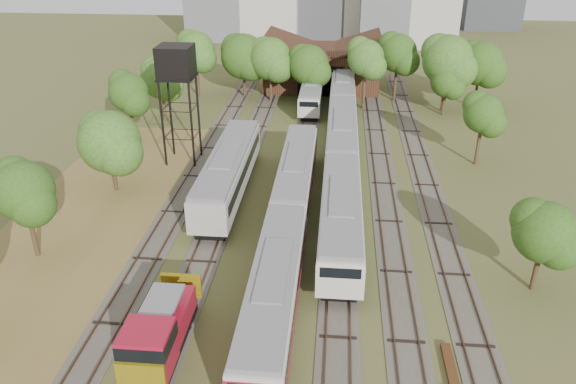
# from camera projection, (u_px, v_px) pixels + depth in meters

# --- Properties ---
(ground) EXTENTS (240.00, 240.00, 0.00)m
(ground) POSITION_uv_depth(u_px,v_px,m) (301.00, 375.00, 30.66)
(ground) COLOR #475123
(ground) RESTS_ON ground
(dry_grass_patch) EXTENTS (14.00, 60.00, 0.04)m
(dry_grass_patch) POSITION_uv_depth(u_px,v_px,m) (53.00, 274.00, 39.26)
(dry_grass_patch) COLOR brown
(dry_grass_patch) RESTS_ON ground
(tracks) EXTENTS (24.60, 80.00, 0.19)m
(tracks) POSITION_uv_depth(u_px,v_px,m) (312.00, 181.00, 53.02)
(tracks) COLOR #4C473D
(tracks) RESTS_ON ground
(railcar_red_set) EXTENTS (2.92, 34.58, 3.61)m
(railcar_red_set) POSITION_uv_depth(u_px,v_px,m) (287.00, 223.00, 41.96)
(railcar_red_set) COLOR black
(railcar_red_set) RESTS_ON ground
(railcar_green_set) EXTENTS (3.09, 52.08, 3.83)m
(railcar_green_set) POSITION_uv_depth(u_px,v_px,m) (342.00, 136.00, 58.07)
(railcar_green_set) COLOR black
(railcar_green_set) RESTS_ON ground
(railcar_rear) EXTENTS (2.69, 16.08, 3.32)m
(railcar_rear) POSITION_uv_depth(u_px,v_px,m) (312.00, 91.00, 73.96)
(railcar_rear) COLOR black
(railcar_rear) RESTS_ON ground
(shunter_locomotive) EXTENTS (2.61, 8.10, 3.41)m
(shunter_locomotive) POSITION_uv_depth(u_px,v_px,m) (159.00, 335.00, 31.21)
(shunter_locomotive) COLOR black
(shunter_locomotive) RESTS_ON ground
(old_grey_coach) EXTENTS (3.18, 18.00, 3.94)m
(old_grey_coach) POSITION_uv_depth(u_px,v_px,m) (228.00, 172.00, 49.73)
(old_grey_coach) COLOR black
(old_grey_coach) RESTS_ON ground
(water_tower) EXTENTS (3.37, 3.37, 11.65)m
(water_tower) POSITION_uv_depth(u_px,v_px,m) (176.00, 65.00, 53.20)
(water_tower) COLOR black
(water_tower) RESTS_ON ground
(maintenance_shed) EXTENTS (16.45, 11.55, 7.58)m
(maintenance_shed) POSITION_uv_depth(u_px,v_px,m) (322.00, 66.00, 81.21)
(maintenance_shed) COLOR #331B12
(maintenance_shed) RESTS_ON ground
(tree_band_left) EXTENTS (7.65, 52.05, 8.88)m
(tree_band_left) POSITION_uv_depth(u_px,v_px,m) (73.00, 152.00, 45.58)
(tree_band_left) COLOR #382616
(tree_band_left) RESTS_ON ground
(tree_band_far) EXTENTS (42.29, 10.10, 9.63)m
(tree_band_far) POSITION_uv_depth(u_px,v_px,m) (340.00, 59.00, 72.34)
(tree_band_far) COLOR #382616
(tree_band_far) RESTS_ON ground
(tree_band_right) EXTENTS (4.77, 40.78, 7.24)m
(tree_band_right) POSITION_uv_depth(u_px,v_px,m) (483.00, 129.00, 52.33)
(tree_band_right) COLOR #382616
(tree_band_right) RESTS_ON ground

